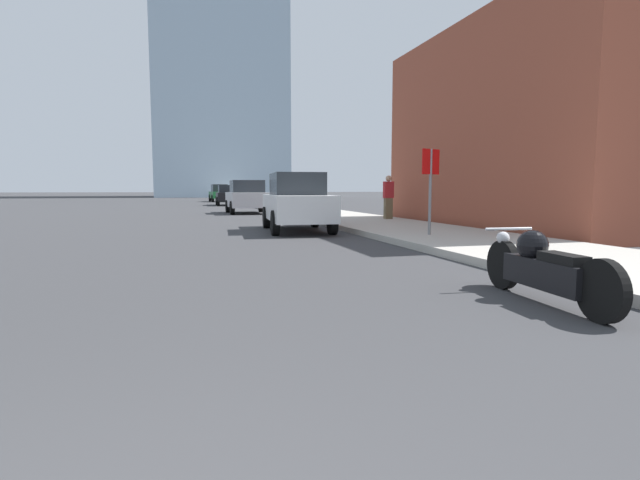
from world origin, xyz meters
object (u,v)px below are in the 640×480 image
motorcycle (543,267)px  parked_car_white (297,202)px  parked_car_black (229,195)px  pedestrian (388,197)px  parked_car_green (219,193)px  stop_sign (430,176)px  parked_car_silver (247,197)px

motorcycle → parked_car_white: size_ratio=0.52×
parked_car_black → pedestrian: pedestrian is taller
parked_car_black → parked_car_white: bearing=-88.8°
parked_car_white → parked_car_green: (0.20, 35.68, -0.02)m
motorcycle → stop_sign: (1.93, 6.32, 1.16)m
motorcycle → parked_car_silver: size_ratio=0.58×
motorcycle → pedestrian: size_ratio=1.42×
parked_car_silver → pedestrian: size_ratio=2.43×
parked_car_white → stop_sign: bearing=-51.2°
parked_car_white → parked_car_black: (0.18, 24.39, -0.07)m
parked_car_green → parked_car_white: bearing=-93.3°
parked_car_black → parked_car_green: size_ratio=1.10×
parked_car_white → parked_car_green: 35.69m
stop_sign → pedestrian: bearing=75.8°
parked_car_black → stop_sign: 28.09m
parked_car_green → parked_car_silver: bearing=-93.6°
parked_car_black → pedestrian: size_ratio=2.82×
parked_car_silver → parked_car_green: parked_car_green is taller
parked_car_white → pedestrian: pedestrian is taller
motorcycle → parked_car_green: size_ratio=0.55×
parked_car_black → stop_sign: size_ratio=2.20×
parked_car_black → parked_car_green: (0.02, 11.29, 0.05)m
motorcycle → parked_car_black: 34.31m
parked_car_white → stop_sign: (2.48, -3.59, 0.69)m
parked_car_silver → stop_sign: 15.21m
parked_car_white → pedestrian: bearing=37.1°
motorcycle → parked_car_green: bearing=94.4°
parked_car_white → stop_sign: 4.42m
parked_car_green → parked_car_black: bearing=-93.1°
motorcycle → parked_car_green: 45.60m
stop_sign → pedestrian: size_ratio=1.28×
motorcycle → parked_car_black: size_ratio=0.50×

